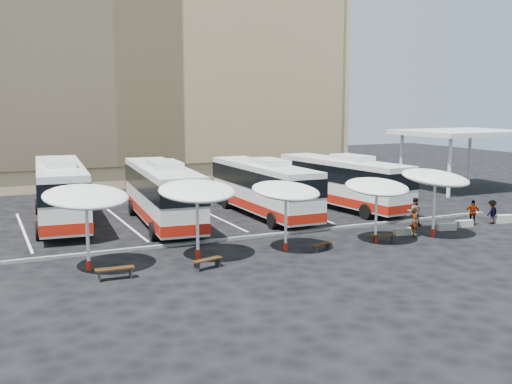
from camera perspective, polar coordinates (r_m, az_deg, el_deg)
name	(u,v)px	position (r m, az deg, el deg)	size (l,w,h in m)	color
ground	(263,239)	(33.68, 0.63, -4.50)	(120.00, 120.00, 0.00)	black
sandstone_building	(125,52)	(63.25, -12.32, 12.92)	(42.00, 18.25, 29.60)	tan
service_canopy	(462,134)	(55.09, 18.99, 5.25)	(10.00, 8.00, 5.20)	silver
curb_divider	(259,236)	(34.10, 0.26, -4.21)	(34.00, 0.25, 0.15)	black
bay_lines	(212,215)	(40.88, -4.25, -2.18)	(24.15, 12.00, 0.01)	white
bus_0	(60,190)	(39.51, -18.14, 0.19)	(3.95, 13.45, 4.21)	silver
bus_1	(162,191)	(37.79, -8.97, 0.06)	(3.87, 13.11, 4.10)	silver
bus_2	(263,186)	(40.21, 0.67, 0.55)	(2.99, 12.41, 3.93)	silver
bus_3	(342,181)	(43.51, 8.21, 1.08)	(3.85, 12.61, 3.94)	silver
sunshade_0	(86,197)	(27.92, -15.89, -0.47)	(4.54, 4.58, 3.99)	silver
sunshade_1	(197,191)	(29.08, -5.64, 0.06)	(3.87, 3.92, 3.93)	silver
sunshade_2	(286,191)	(30.56, 2.87, 0.09)	(4.24, 4.27, 3.67)	silver
sunshade_3	(377,187)	(33.02, 11.44, 0.46)	(3.66, 3.70, 3.60)	silver
sunshade_4	(435,178)	(35.24, 16.70, 1.28)	(4.83, 4.86, 3.96)	silver
wood_bench_0	(115,271)	(26.81, -13.29, -7.30)	(1.69, 0.51, 0.51)	black
wood_bench_1	(207,261)	(27.82, -4.65, -6.59)	(1.56, 0.82, 0.46)	black
wood_bench_2	(321,245)	(31.13, 6.24, -5.05)	(1.37, 0.76, 0.41)	black
wood_bench_3	(382,237)	(33.51, 11.94, -4.18)	(1.43, 0.93, 0.43)	black
conc_bench_0	(403,232)	(35.62, 13.81, -3.70)	(1.08, 0.36, 0.40)	gray
conc_bench_1	(447,227)	(37.68, 17.69, -3.17)	(1.13, 0.38, 0.42)	gray
conc_bench_2	(464,224)	(39.04, 19.23, -2.86)	(1.11, 0.37, 0.41)	gray
conc_bench_3	(505,219)	(41.29, 22.59, -2.37)	(1.34, 0.45, 0.50)	gray
passenger_0	(415,223)	(35.12, 14.89, -2.85)	(0.61, 0.40, 1.67)	black
passenger_1	(415,212)	(38.22, 14.90, -1.85)	(0.87, 0.68, 1.80)	black
passenger_2	(472,213)	(39.64, 19.92, -1.86)	(0.93, 0.39, 1.58)	black
passenger_3	(492,212)	(40.47, 21.55, -1.79)	(0.99, 0.57, 1.53)	black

